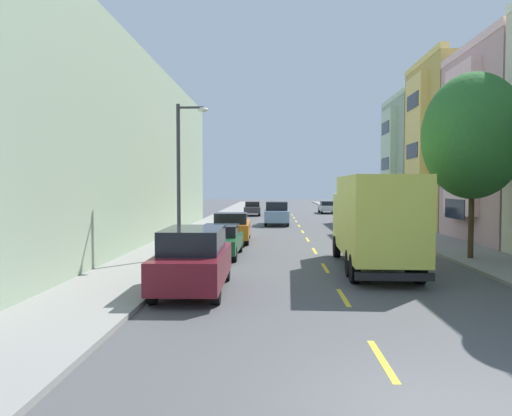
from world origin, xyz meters
The scene contains 18 objects.
ground_plane centered at (0.00, 30.00, 0.00)m, with size 160.00×160.00×0.00m, color #4C4C4F.
sidewalk_left centered at (-7.10, 28.00, 0.07)m, with size 3.20×120.00×0.14m, color gray.
sidewalk_right centered at (7.10, 28.00, 0.07)m, with size 3.20×120.00×0.14m, color gray.
lane_centerline_dashes centered at (0.00, 24.50, 0.00)m, with size 0.14×47.20×0.01m.
townhouse_fourth_mustard centered at (14.13, 29.21, 6.06)m, with size 11.66×8.41×12.52m.
townhouse_fifth_sage centered at (14.76, 37.81, 5.47)m, with size 12.93×8.41×11.35m.
apartment_block_opposite centered at (-13.70, 20.00, 5.11)m, with size 10.00×36.00×10.22m, color #99AD8E.
street_tree_second centered at (6.40, 13.99, 5.32)m, with size 4.19×4.19×7.86m.
street_lamp centered at (-5.94, 13.68, 3.96)m, with size 1.35×0.28×6.56m.
delivery_box_truck centered at (1.79, 11.58, 2.00)m, with size 2.61×8.01×3.58m.
parked_suv_burgundy centered at (-4.46, 7.66, 0.99)m, with size 2.02×4.83×1.93m.
parked_pickup_orange centered at (-4.42, 20.63, 0.83)m, with size 2.16×5.36×1.73m.
parked_wagon_navy centered at (4.49, 33.26, 0.80)m, with size 1.90×4.73×1.50m.
parked_sedan_forest centered at (-4.47, 14.94, 0.75)m, with size 1.84×4.52×1.43m.
parked_hatchback_teal centered at (4.44, 20.22, 0.76)m, with size 1.86×4.05×1.50m.
parked_sedan_silver centered at (4.25, 50.11, 0.75)m, with size 1.80×4.50×1.43m.
parked_hatchback_charcoal centered at (-4.38, 45.53, 0.76)m, with size 1.84×4.04×1.50m.
moving_sky_sedan centered at (-1.80, 32.82, 0.99)m, with size 1.95×4.80×1.93m.
Camera 1 is at (-2.00, -6.83, 3.21)m, focal length 33.80 mm.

